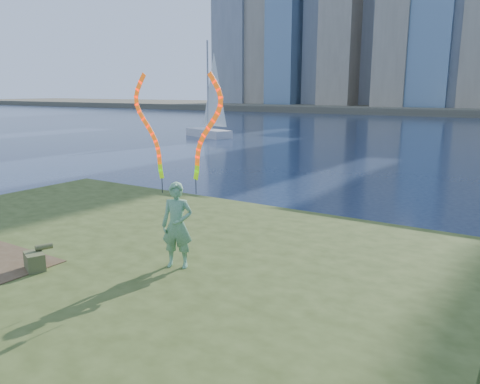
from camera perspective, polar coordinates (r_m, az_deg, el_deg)
The scene contains 5 objects.
ground at distance 11.24m, azimuth -11.17°, elevation -10.13°, with size 320.00×320.00×0.00m, color #1A2741.
grassy_knoll at distance 9.74m, azimuth -20.82°, elevation -12.19°, with size 20.00×18.00×0.80m.
woman_with_ribbons at distance 9.15m, azimuth -7.67°, elevation -0.72°, with size 1.93×0.84×4.08m.
canvas_bag at distance 10.07m, azimuth -23.69°, elevation -7.63°, with size 0.57×0.64×0.46m.
sailboat at distance 43.70m, azimuth -3.68°, elevation 8.65°, with size 5.67×3.58×8.70m.
Camera 1 is at (7.31, -7.41, 4.24)m, focal length 35.00 mm.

